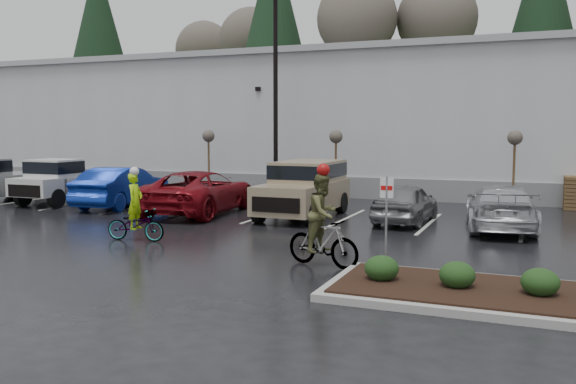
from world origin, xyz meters
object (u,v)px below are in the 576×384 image
at_px(car_blue, 122,187).
at_px(sapling_west, 208,140).
at_px(lamppost, 275,73).
at_px(sapling_mid, 336,141).
at_px(suv_tan, 303,190).
at_px(car_far_silver, 500,207).
at_px(pickup_white, 70,180).
at_px(sapling_east, 515,142).
at_px(fire_lane_sign, 386,212).
at_px(car_red, 200,192).
at_px(car_grey, 406,203).
at_px(cyclist_olive, 323,230).
at_px(cyclist_hivis, 136,218).

bearing_deg(car_blue, sapling_west, -108.02).
xyz_separation_m(lamppost, sapling_mid, (2.50, 1.00, -2.96)).
bearing_deg(suv_tan, sapling_mid, 94.68).
height_order(car_blue, car_far_silver, car_blue).
relative_size(pickup_white, car_far_silver, 1.02).
relative_size(sapling_east, fire_lane_sign, 1.45).
distance_m(sapling_east, car_far_silver, 5.76).
distance_m(lamppost, car_red, 6.88).
bearing_deg(sapling_east, car_grey, -123.17).
distance_m(sapling_east, car_red, 12.68).
xyz_separation_m(lamppost, fire_lane_sign, (7.80, -11.80, -4.28)).
xyz_separation_m(pickup_white, car_grey, (14.95, -0.20, -0.29)).
distance_m(sapling_mid, sapling_east, 7.50).
bearing_deg(pickup_white, car_grey, -0.75).
height_order(fire_lane_sign, cyclist_olive, cyclist_olive).
relative_size(lamppost, cyclist_hivis, 4.27).
bearing_deg(car_blue, car_grey, 175.17).
xyz_separation_m(fire_lane_sign, suv_tan, (-4.87, 7.55, -0.38)).
xyz_separation_m(sapling_west, cyclist_olive, (10.25, -12.60, -1.84)).
bearing_deg(car_far_silver, sapling_mid, -43.61).
bearing_deg(sapling_east, suv_tan, -143.43).
height_order(lamppost, sapling_west, lamppost).
bearing_deg(car_far_silver, cyclist_olive, 56.47).
distance_m(fire_lane_sign, car_blue, 15.00).
bearing_deg(lamppost, cyclist_olive, -61.70).
relative_size(pickup_white, car_blue, 1.03).
relative_size(sapling_mid, cyclist_olive, 1.31).
xyz_separation_m(sapling_west, car_far_silver, (13.81, -5.40, -1.99)).
xyz_separation_m(car_blue, car_grey, (11.83, 0.18, -0.14)).
distance_m(sapling_west, suv_tan, 8.86).
height_order(lamppost, cyclist_hivis, lamppost).
xyz_separation_m(sapling_east, fire_lane_sign, (-2.20, -12.80, -1.32)).
bearing_deg(fire_lane_sign, sapling_west, 132.67).
relative_size(sapling_mid, sapling_east, 1.00).
height_order(pickup_white, car_red, pickup_white).
xyz_separation_m(sapling_east, car_blue, (-15.15, -5.25, -1.89)).
height_order(lamppost, pickup_white, lamppost).
xyz_separation_m(pickup_white, cyclist_olive, (14.51, -7.72, -0.09)).
bearing_deg(pickup_white, car_red, -6.85).
bearing_deg(cyclist_hivis, fire_lane_sign, -107.51).
bearing_deg(sapling_east, sapling_mid, 180.00).
bearing_deg(sapling_mid, suv_tan, -85.32).
bearing_deg(cyclist_hivis, sapling_east, -48.61).
relative_size(fire_lane_sign, cyclist_olive, 0.90).
distance_m(car_red, car_grey, 7.86).
bearing_deg(car_red, sapling_mid, -127.46).
height_order(lamppost, fire_lane_sign, lamppost).
distance_m(sapling_west, car_far_silver, 14.97).
height_order(sapling_east, cyclist_olive, sapling_east).
distance_m(fire_lane_sign, cyclist_hivis, 7.83).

